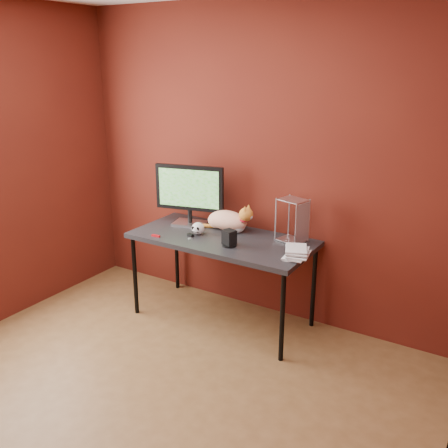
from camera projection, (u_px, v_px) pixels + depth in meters
The scene contains 11 objects.
room at pixel (111, 194), 2.67m from camera, with size 3.52×3.52×2.61m.
desk at pixel (222, 243), 4.09m from camera, with size 1.50×0.70×0.75m.
monitor at pixel (189, 192), 4.29m from camera, with size 0.60×0.26×0.53m.
cat at pixel (228, 220), 4.21m from camera, with size 0.54×0.21×0.25m.
skull_mug at pixel (198, 228), 4.12m from camera, with size 0.11×0.11×0.10m.
speaker at pixel (229, 239), 3.86m from camera, with size 0.11×0.11×0.13m.
book_stack at pixel (290, 202), 3.55m from camera, with size 0.22×0.25×0.83m.
wire_rack at pixel (292, 220), 3.93m from camera, with size 0.24×0.21×0.35m.
pocket_knife at pixel (156, 236), 4.08m from camera, with size 0.07×0.02×0.01m, color #A40C12.
black_gadget at pixel (190, 235), 4.08m from camera, with size 0.05×0.03×0.02m, color black.
washer at pixel (190, 238), 4.04m from camera, with size 0.04×0.04×0.00m, color silver.
Camera 1 is at (1.88, -1.89, 2.13)m, focal length 40.00 mm.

